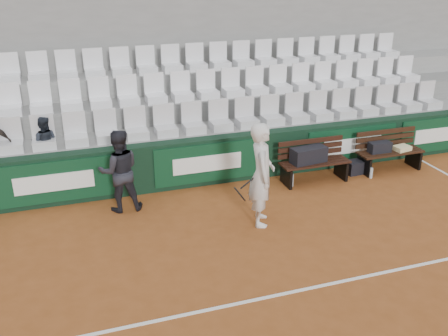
% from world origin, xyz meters
% --- Properties ---
extents(ground, '(80.00, 80.00, 0.00)m').
position_xyz_m(ground, '(0.00, 0.00, 0.00)').
color(ground, brown).
rests_on(ground, ground).
extents(court_baseline, '(18.00, 0.06, 0.01)m').
position_xyz_m(court_baseline, '(0.00, 0.00, 0.00)').
color(court_baseline, white).
rests_on(court_baseline, ground).
extents(back_barrier, '(18.00, 0.34, 1.00)m').
position_xyz_m(back_barrier, '(0.07, 3.99, 0.50)').
color(back_barrier, black).
rests_on(back_barrier, ground).
extents(grandstand_tier_front, '(18.00, 0.95, 1.00)m').
position_xyz_m(grandstand_tier_front, '(0.00, 4.62, 0.50)').
color(grandstand_tier_front, '#979794').
rests_on(grandstand_tier_front, ground).
extents(grandstand_tier_mid, '(18.00, 0.95, 1.45)m').
position_xyz_m(grandstand_tier_mid, '(0.00, 5.58, 0.72)').
color(grandstand_tier_mid, gray).
rests_on(grandstand_tier_mid, ground).
extents(grandstand_tier_back, '(18.00, 0.95, 1.90)m').
position_xyz_m(grandstand_tier_back, '(0.00, 6.53, 0.95)').
color(grandstand_tier_back, '#969694').
rests_on(grandstand_tier_back, ground).
extents(grandstand_rear_wall, '(18.00, 0.30, 4.40)m').
position_xyz_m(grandstand_rear_wall, '(0.00, 7.15, 2.20)').
color(grandstand_rear_wall, gray).
rests_on(grandstand_rear_wall, ground).
extents(seat_row_front, '(11.90, 0.44, 0.63)m').
position_xyz_m(seat_row_front, '(0.00, 4.45, 1.31)').
color(seat_row_front, silver).
rests_on(seat_row_front, grandstand_tier_front).
extents(seat_row_mid, '(11.90, 0.44, 0.63)m').
position_xyz_m(seat_row_mid, '(0.00, 5.40, 1.77)').
color(seat_row_mid, white).
rests_on(seat_row_mid, grandstand_tier_mid).
extents(seat_row_back, '(11.90, 0.44, 0.63)m').
position_xyz_m(seat_row_back, '(0.00, 6.35, 2.21)').
color(seat_row_back, white).
rests_on(seat_row_back, grandstand_tier_back).
extents(bench_left, '(1.50, 0.56, 0.45)m').
position_xyz_m(bench_left, '(2.03, 3.35, 0.23)').
color(bench_left, black).
rests_on(bench_left, ground).
extents(bench_right, '(1.50, 0.56, 0.45)m').
position_xyz_m(bench_right, '(3.92, 3.39, 0.23)').
color(bench_right, black).
rests_on(bench_right, ground).
extents(sports_bag_left, '(0.79, 0.41, 0.32)m').
position_xyz_m(sports_bag_left, '(1.88, 3.38, 0.61)').
color(sports_bag_left, black).
rests_on(sports_bag_left, bench_left).
extents(sports_bag_right, '(0.50, 0.23, 0.23)m').
position_xyz_m(sports_bag_right, '(3.65, 3.42, 0.57)').
color(sports_bag_right, black).
rests_on(sports_bag_right, bench_right).
extents(towel, '(0.40, 0.32, 0.10)m').
position_xyz_m(towel, '(4.19, 3.36, 0.50)').
color(towel, beige).
rests_on(towel, bench_right).
extents(sports_bag_ground, '(0.50, 0.32, 0.29)m').
position_xyz_m(sports_bag_ground, '(3.13, 3.46, 0.15)').
color(sports_bag_ground, black).
rests_on(sports_bag_ground, ground).
extents(water_bottle_near, '(0.08, 0.08, 0.28)m').
position_xyz_m(water_bottle_near, '(1.47, 3.27, 0.14)').
color(water_bottle_near, silver).
rests_on(water_bottle_near, ground).
extents(water_bottle_far, '(0.07, 0.07, 0.24)m').
position_xyz_m(water_bottle_far, '(3.29, 3.12, 0.12)').
color(water_bottle_far, '#AEBEC6').
rests_on(water_bottle_far, ground).
extents(tennis_player, '(0.81, 0.79, 1.88)m').
position_xyz_m(tennis_player, '(0.27, 2.06, 0.94)').
color(tennis_player, silver).
rests_on(tennis_player, ground).
extents(ball_kid, '(0.78, 0.62, 1.58)m').
position_xyz_m(ball_kid, '(-2.03, 3.34, 0.79)').
color(ball_kid, black).
rests_on(ball_kid, ground).
extents(spectator_c, '(0.59, 0.51, 1.06)m').
position_xyz_m(spectator_c, '(-3.29, 4.50, 1.53)').
color(spectator_c, '#1D222C').
rests_on(spectator_c, grandstand_tier_front).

